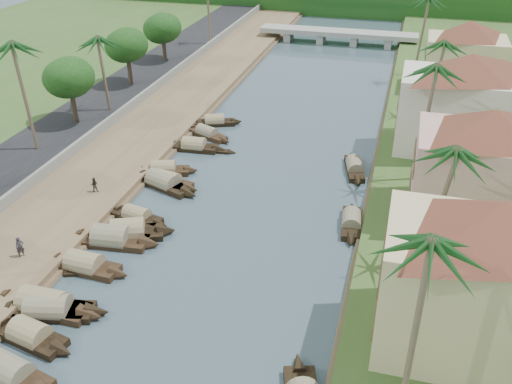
% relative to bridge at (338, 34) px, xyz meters
% --- Properties ---
extents(ground, '(220.00, 220.00, 0.00)m').
position_rel_bridge_xyz_m(ground, '(-0.00, -72.00, -1.72)').
color(ground, '#3A4D57').
rests_on(ground, ground).
extents(left_bank, '(10.00, 180.00, 0.80)m').
position_rel_bridge_xyz_m(left_bank, '(-16.00, -52.00, -1.32)').
color(left_bank, brown).
rests_on(left_bank, ground).
extents(right_bank, '(16.00, 180.00, 1.20)m').
position_rel_bridge_xyz_m(right_bank, '(19.00, -52.00, -1.12)').
color(right_bank, '#345020').
rests_on(right_bank, ground).
extents(road, '(8.00, 180.00, 1.40)m').
position_rel_bridge_xyz_m(road, '(-24.50, -52.00, -1.02)').
color(road, black).
rests_on(road, ground).
extents(retaining_wall, '(0.40, 180.00, 1.10)m').
position_rel_bridge_xyz_m(retaining_wall, '(-20.20, -52.00, -0.37)').
color(retaining_wall, slate).
rests_on(retaining_wall, left_bank).
extents(bridge, '(28.00, 4.00, 2.40)m').
position_rel_bridge_xyz_m(bridge, '(0.00, 0.00, 0.00)').
color(bridge, gray).
rests_on(bridge, ground).
extents(building_near, '(14.85, 14.85, 10.20)m').
position_rel_bridge_xyz_m(building_near, '(18.99, -74.00, 4.66)').
color(building_near, '#C9B386').
rests_on(building_near, right_bank).
extents(building_mid, '(14.11, 14.11, 9.70)m').
position_rel_bridge_xyz_m(building_mid, '(19.99, -58.00, 4.41)').
color(building_mid, '#D8A998').
rests_on(building_mid, right_bank).
extents(building_far, '(15.59, 15.59, 10.20)m').
position_rel_bridge_xyz_m(building_far, '(18.99, -44.00, 4.66)').
color(building_far, silver).
rests_on(building_far, right_bank).
extents(building_distant, '(12.62, 12.62, 9.20)m').
position_rel_bridge_xyz_m(building_distant, '(19.99, -24.00, 4.16)').
color(building_distant, '#C9B386').
rests_on(building_distant, right_bank).
extents(sampan_0, '(8.88, 3.68, 2.28)m').
position_rel_bridge_xyz_m(sampan_0, '(-8.16, -83.16, -1.30)').
color(sampan_0, black).
rests_on(sampan_0, ground).
extents(sampan_1, '(7.44, 3.11, 2.17)m').
position_rel_bridge_xyz_m(sampan_1, '(-8.69, -80.04, -1.31)').
color(sampan_1, black).
rests_on(sampan_1, ground).
extents(sampan_2, '(9.48, 2.23, 2.46)m').
position_rel_bridge_xyz_m(sampan_2, '(-9.62, -77.13, -1.30)').
color(sampan_2, black).
rests_on(sampan_2, ground).
extents(sampan_3, '(8.88, 3.69, 2.32)m').
position_rel_bridge_xyz_m(sampan_3, '(-8.96, -77.48, -1.30)').
color(sampan_3, black).
rests_on(sampan_3, ground).
extents(sampan_4, '(7.91, 2.23, 2.22)m').
position_rel_bridge_xyz_m(sampan_4, '(-9.22, -72.22, -1.31)').
color(sampan_4, black).
rests_on(sampan_4, ground).
extents(sampan_5, '(8.32, 5.04, 2.57)m').
position_rel_bridge_xyz_m(sampan_5, '(-8.04, -67.17, -1.30)').
color(sampan_5, black).
rests_on(sampan_5, ground).
extents(sampan_6, '(8.71, 2.79, 2.51)m').
position_rel_bridge_xyz_m(sampan_6, '(-8.94, -68.41, -1.30)').
color(sampan_6, black).
rests_on(sampan_6, ground).
extents(sampan_7, '(6.83, 2.83, 1.84)m').
position_rel_bridge_xyz_m(sampan_7, '(-8.49, -64.53, -1.32)').
color(sampan_7, black).
rests_on(sampan_7, ground).
extents(sampan_8, '(7.47, 3.10, 2.25)m').
position_rel_bridge_xyz_m(sampan_8, '(-8.48, -57.91, -1.31)').
color(sampan_8, black).
rests_on(sampan_8, ground).
extents(sampan_9, '(8.99, 4.86, 2.26)m').
position_rel_bridge_xyz_m(sampan_9, '(-8.81, -58.15, -1.31)').
color(sampan_9, black).
rests_on(sampan_9, ground).
extents(sampan_10, '(7.34, 3.46, 2.02)m').
position_rel_bridge_xyz_m(sampan_10, '(-9.83, -55.54, -1.31)').
color(sampan_10, black).
rests_on(sampan_10, ground).
extents(sampan_11, '(7.40, 2.13, 2.12)m').
position_rel_bridge_xyz_m(sampan_11, '(-8.88, -49.33, -1.31)').
color(sampan_11, black).
rests_on(sampan_11, ground).
extents(sampan_12, '(7.27, 4.40, 1.82)m').
position_rel_bridge_xyz_m(sampan_12, '(-8.69, -45.54, -1.32)').
color(sampan_12, black).
rests_on(sampan_12, ground).
extents(sampan_13, '(6.95, 3.85, 1.93)m').
position_rel_bridge_xyz_m(sampan_13, '(-9.01, -41.94, -1.31)').
color(sampan_13, black).
rests_on(sampan_13, ground).
extents(sampan_15, '(2.20, 7.19, 1.94)m').
position_rel_bridge_xyz_m(sampan_15, '(9.92, -60.51, -1.31)').
color(sampan_15, black).
rests_on(sampan_15, ground).
extents(sampan_16, '(3.12, 7.76, 1.91)m').
position_rel_bridge_xyz_m(sampan_16, '(8.94, -49.85, -1.32)').
color(sampan_16, black).
rests_on(sampan_16, ground).
extents(canoe_1, '(4.39, 2.21, 0.71)m').
position_rel_bridge_xyz_m(canoe_1, '(-8.90, -72.64, -1.62)').
color(canoe_1, black).
rests_on(canoe_1, ground).
extents(canoe_2, '(5.59, 1.27, 0.81)m').
position_rel_bridge_xyz_m(canoe_2, '(-6.77, -49.28, -1.62)').
color(canoe_2, black).
rests_on(canoe_2, ground).
extents(palm_0, '(3.20, 3.20, 12.62)m').
position_rel_bridge_xyz_m(palm_0, '(15.00, -80.19, 10.27)').
color(palm_0, '#71604B').
rests_on(palm_0, ground).
extents(palm_1, '(3.20, 3.20, 11.11)m').
position_rel_bridge_xyz_m(palm_1, '(16.00, -66.26, 8.84)').
color(palm_1, '#71604B').
rests_on(palm_1, ground).
extents(palm_2, '(3.20, 3.20, 12.64)m').
position_rel_bridge_xyz_m(palm_2, '(15.00, -52.30, 10.28)').
color(palm_2, '#71604B').
rests_on(palm_2, ground).
extents(palm_3, '(3.20, 3.20, 10.49)m').
position_rel_bridge_xyz_m(palm_3, '(16.00, -35.01, 8.22)').
color(palm_3, '#71604B').
rests_on(palm_3, ground).
extents(palm_5, '(3.20, 3.20, 12.70)m').
position_rel_bridge_xyz_m(palm_5, '(-24.00, -56.23, 10.54)').
color(palm_5, '#71604B').
rests_on(palm_5, ground).
extents(palm_6, '(3.20, 3.20, 10.37)m').
position_rel_bridge_xyz_m(palm_6, '(-22.00, -43.94, 8.29)').
color(palm_6, '#71604B').
rests_on(palm_6, ground).
extents(palm_7, '(3.20, 3.20, 12.32)m').
position_rel_bridge_xyz_m(palm_7, '(14.00, -18.64, 9.98)').
color(palm_7, '#71604B').
rests_on(palm_7, ground).
extents(tree_3, '(5.47, 5.47, 7.53)m').
position_rel_bridge_xyz_m(tree_3, '(-24.00, -48.28, 4.88)').
color(tree_3, '#4F3D2D').
rests_on(tree_3, ground).
extents(tree_4, '(5.39, 5.39, 7.51)m').
position_rel_bridge_xyz_m(tree_4, '(-24.00, -33.91, 4.90)').
color(tree_4, '#4F3D2D').
rests_on(tree_4, ground).
extents(tree_5, '(5.35, 5.35, 7.06)m').
position_rel_bridge_xyz_m(tree_5, '(-24.00, -22.00, 4.47)').
color(tree_5, '#4F3D2D').
rests_on(tree_5, ground).
extents(person_near, '(0.70, 0.75, 1.72)m').
position_rel_bridge_xyz_m(person_near, '(-14.23, -72.89, -0.06)').
color(person_near, '#29272F').
rests_on(person_near, left_bank).
extents(person_far, '(0.85, 0.78, 1.42)m').
position_rel_bridge_xyz_m(person_far, '(-13.94, -62.05, -0.21)').
color(person_far, '#302722').
rests_on(person_far, left_bank).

